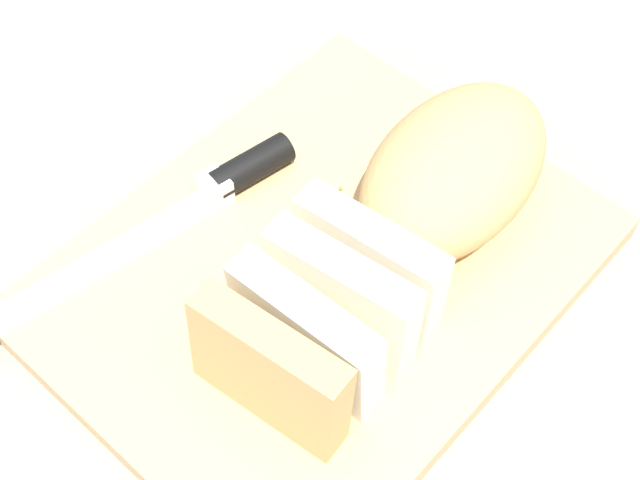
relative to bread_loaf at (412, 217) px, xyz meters
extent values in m
plane|color=gray|center=(0.05, -0.04, -0.06)|extent=(3.00, 3.00, 0.00)
cube|color=tan|center=(0.05, -0.04, -0.05)|extent=(0.39, 0.31, 0.02)
ellipsoid|color=tan|center=(-0.05, 0.00, 0.00)|extent=(0.19, 0.12, 0.08)
cube|color=#F2E8CC|center=(0.05, 0.00, 0.00)|extent=(0.03, 0.11, 0.08)
cube|color=#F2E8CC|center=(0.08, 0.01, 0.00)|extent=(0.04, 0.11, 0.08)
cube|color=#F2E8CC|center=(0.12, 0.01, 0.00)|extent=(0.03, 0.11, 0.08)
cube|color=tan|center=(0.15, 0.01, 0.00)|extent=(0.04, 0.11, 0.08)
cube|color=silver|center=(0.17, -0.16, -0.04)|extent=(0.23, 0.07, 0.00)
cylinder|color=black|center=(0.02, -0.13, -0.03)|extent=(0.07, 0.04, 0.02)
cube|color=silver|center=(0.06, -0.14, -0.03)|extent=(0.02, 0.03, 0.02)
sphere|color=#A8753D|center=(0.01, 0.00, -0.04)|extent=(0.01, 0.01, 0.01)
sphere|color=#A8753D|center=(0.02, -0.04, -0.04)|extent=(0.00, 0.00, 0.00)
sphere|color=#A8753D|center=(-0.01, -0.07, -0.04)|extent=(0.00, 0.00, 0.00)
sphere|color=#A8753D|center=(0.09, -0.08, -0.04)|extent=(0.01, 0.01, 0.01)
camera|label=1|loc=(0.32, 0.20, 0.50)|focal=50.51mm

